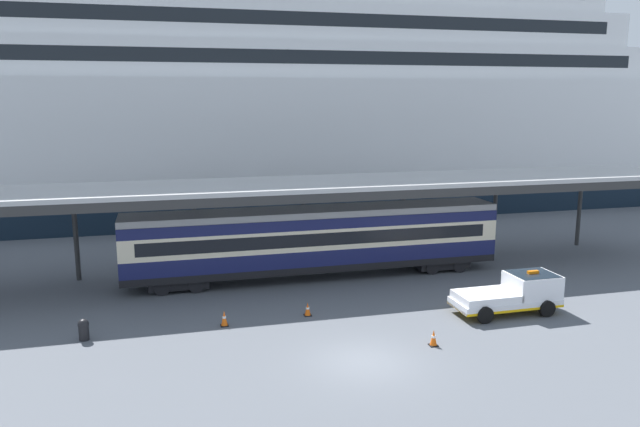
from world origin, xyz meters
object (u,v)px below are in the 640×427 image
(train_carriage, at_px, (315,239))
(traffic_cone_mid, at_px, (224,318))
(traffic_cone_near, at_px, (434,338))
(traffic_cone_far, at_px, (308,309))
(quay_bollard, at_px, (84,329))
(cruise_ship, at_px, (18,52))
(service_truck, at_px, (515,292))

(train_carriage, height_order, traffic_cone_mid, train_carriage)
(traffic_cone_near, xyz_separation_m, traffic_cone_far, (-4.34, 4.85, -0.02))
(traffic_cone_near, height_order, quay_bollard, quay_bollard)
(traffic_cone_near, bearing_deg, traffic_cone_mid, 151.68)
(traffic_cone_far, bearing_deg, traffic_cone_near, -48.16)
(traffic_cone_near, relative_size, traffic_cone_mid, 0.95)
(cruise_ship, xyz_separation_m, traffic_cone_mid, (14.89, -36.74, -14.09))
(cruise_ship, height_order, train_carriage, cruise_ship)
(traffic_cone_near, bearing_deg, traffic_cone_far, 131.84)
(service_truck, bearing_deg, traffic_cone_near, -153.30)
(traffic_cone_far, relative_size, quay_bollard, 0.69)
(traffic_cone_far, xyz_separation_m, quay_bollard, (-10.11, -0.45, 0.19))
(train_carriage, xyz_separation_m, service_truck, (8.07, -8.03, -1.32))
(service_truck, bearing_deg, cruise_ship, 126.93)
(train_carriage, xyz_separation_m, traffic_cone_far, (-1.89, -6.00, -1.98))
(service_truck, xyz_separation_m, traffic_cone_near, (-5.62, -2.83, -0.64))
(cruise_ship, distance_m, traffic_cone_far, 43.40)
(cruise_ship, distance_m, service_truck, 49.93)
(traffic_cone_near, bearing_deg, train_carriage, 102.74)
(train_carriage, bearing_deg, service_truck, -44.83)
(service_truck, xyz_separation_m, quay_bollard, (-20.08, 1.57, -0.47))
(service_truck, height_order, traffic_cone_mid, service_truck)
(service_truck, relative_size, traffic_cone_far, 7.91)
(cruise_ship, bearing_deg, quay_bollard, -76.55)
(cruise_ship, height_order, traffic_cone_far, cruise_ship)
(cruise_ship, distance_m, traffic_cone_near, 49.42)
(cruise_ship, distance_m, train_carriage, 38.80)
(cruise_ship, relative_size, traffic_cone_far, 188.82)
(quay_bollard, bearing_deg, train_carriage, 28.27)
(traffic_cone_far, bearing_deg, quay_bollard, -177.45)
(traffic_cone_mid, xyz_separation_m, traffic_cone_far, (4.04, 0.34, -0.04))
(traffic_cone_mid, bearing_deg, traffic_cone_far, 4.75)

